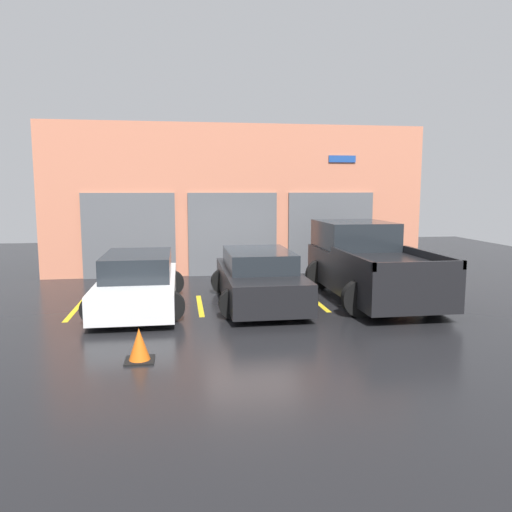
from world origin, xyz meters
TOP-DOWN VIEW (x-y plane):
  - ground_plane at (0.00, 0.00)m, footprint 28.00×28.00m
  - shophouse_building at (-0.01, 3.28)m, footprint 12.31×0.68m
  - pickup_truck at (2.86, -0.84)m, footprint 2.58×5.02m
  - sedan_white at (-2.86, -1.12)m, footprint 2.14×4.29m
  - sedan_side at (0.00, -1.13)m, footprint 2.17×4.26m
  - parking_stripe_far_left at (-4.29, -1.16)m, footprint 0.12×2.20m
  - parking_stripe_left at (-1.43, -1.16)m, footprint 0.12×2.20m
  - parking_stripe_centre at (1.43, -1.16)m, footprint 0.12×2.20m
  - parking_stripe_right at (4.29, -1.16)m, footprint 0.12×2.20m
  - traffic_cone at (-2.55, -4.90)m, footprint 0.47×0.47m

SIDE VIEW (x-z plane):
  - ground_plane at x=0.00m, z-range 0.00..0.00m
  - parking_stripe_far_left at x=-4.29m, z-range 0.00..0.01m
  - parking_stripe_left at x=-1.43m, z-range 0.00..0.01m
  - parking_stripe_centre at x=1.43m, z-range 0.00..0.01m
  - parking_stripe_right at x=4.29m, z-range 0.00..0.01m
  - traffic_cone at x=-2.55m, z-range -0.02..0.53m
  - sedan_white at x=-2.86m, z-range -0.04..1.23m
  - sedan_side at x=0.00m, z-range -0.03..1.26m
  - pickup_truck at x=2.86m, z-range -0.07..1.81m
  - shophouse_building at x=-0.01m, z-range -0.05..4.76m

